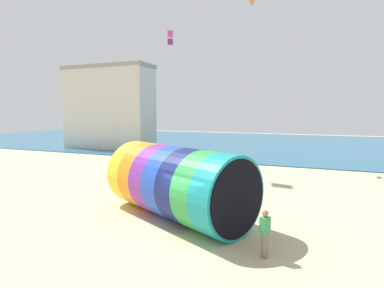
{
  "coord_description": "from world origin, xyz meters",
  "views": [
    {
      "loc": [
        4.36,
        -11.11,
        5.06
      ],
      "look_at": [
        -1.43,
        3.6,
        3.34
      ],
      "focal_mm": 28.0,
      "sensor_mm": 36.0,
      "label": 1
    }
  ],
  "objects_px": {
    "kite_handler": "(265,233)",
    "kite_orange_parafoil": "(251,1)",
    "kite_magenta_box": "(170,38)",
    "giant_inflatable_tube": "(177,182)"
  },
  "relations": [
    {
      "from": "giant_inflatable_tube",
      "to": "kite_orange_parafoil",
      "type": "bearing_deg",
      "value": 88.82
    },
    {
      "from": "giant_inflatable_tube",
      "to": "kite_magenta_box",
      "type": "distance_m",
      "value": 19.3
    },
    {
      "from": "kite_orange_parafoil",
      "to": "kite_magenta_box",
      "type": "distance_m",
      "value": 8.25
    },
    {
      "from": "kite_handler",
      "to": "kite_magenta_box",
      "type": "distance_m",
      "value": 23.58
    },
    {
      "from": "kite_orange_parafoil",
      "to": "kite_magenta_box",
      "type": "height_order",
      "value": "kite_orange_parafoil"
    },
    {
      "from": "kite_magenta_box",
      "to": "giant_inflatable_tube",
      "type": "bearing_deg",
      "value": -63.55
    },
    {
      "from": "kite_handler",
      "to": "kite_orange_parafoil",
      "type": "relative_size",
      "value": 1.47
    },
    {
      "from": "kite_handler",
      "to": "kite_orange_parafoil",
      "type": "distance_m",
      "value": 23.84
    },
    {
      "from": "giant_inflatable_tube",
      "to": "kite_orange_parafoil",
      "type": "distance_m",
      "value": 20.96
    },
    {
      "from": "kite_handler",
      "to": "kite_magenta_box",
      "type": "bearing_deg",
      "value": 124.41
    }
  ]
}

